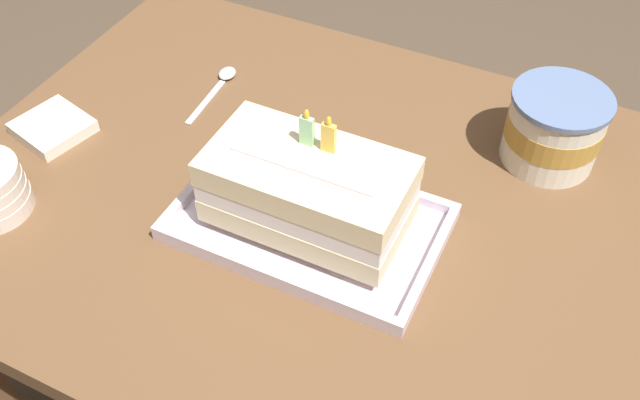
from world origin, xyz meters
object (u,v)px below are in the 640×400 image
(serving_spoon_near_tray, at_px, (223,79))
(birthday_cake, at_px, (308,189))
(ice_cream_tub, at_px, (554,128))
(napkin_pile, at_px, (53,127))
(foil_tray, at_px, (309,224))

(serving_spoon_near_tray, bearing_deg, birthday_cake, -39.82)
(birthday_cake, xyz_separation_m, serving_spoon_near_tray, (-0.28, 0.23, -0.07))
(ice_cream_tub, bearing_deg, birthday_cake, -132.43)
(serving_spoon_near_tray, xyz_separation_m, napkin_pile, (-0.17, -0.23, 0.00))
(birthday_cake, relative_size, napkin_pile, 2.11)
(birthday_cake, bearing_deg, ice_cream_tub, 47.57)
(napkin_pile, bearing_deg, birthday_cake, -0.57)
(ice_cream_tub, relative_size, napkin_pile, 1.16)
(birthday_cake, xyz_separation_m, ice_cream_tub, (0.26, 0.28, -0.02))
(foil_tray, bearing_deg, serving_spoon_near_tray, 140.17)
(ice_cream_tub, relative_size, serving_spoon_near_tray, 0.92)
(foil_tray, xyz_separation_m, ice_cream_tub, (0.26, 0.28, 0.05))
(ice_cream_tub, bearing_deg, serving_spoon_near_tray, -174.44)
(ice_cream_tub, xyz_separation_m, napkin_pile, (-0.70, -0.28, -0.05))
(foil_tray, relative_size, napkin_pile, 2.92)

